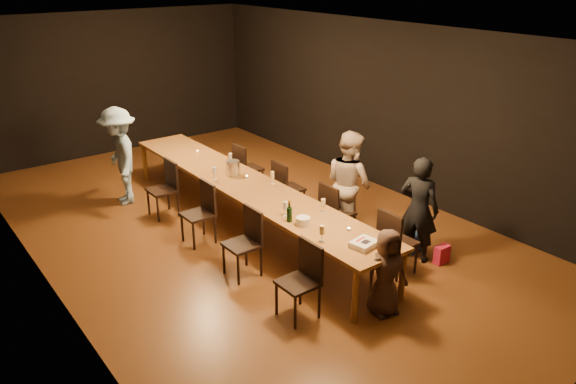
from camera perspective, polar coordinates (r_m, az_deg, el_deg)
ground at (r=8.99m, az=-4.23°, el=-3.55°), size 10.00×10.00×0.00m
room_shell at (r=8.29m, az=-4.64°, el=9.46°), size 6.04×10.04×3.02m
table at (r=8.70m, az=-4.36°, el=0.60°), size 0.90×6.00×0.75m
chair_right_0 at (r=7.65m, az=11.10°, el=-4.94°), size 0.42×0.42×0.93m
chair_right_1 at (r=8.40m, az=5.06°, el=-2.01°), size 0.42×0.42×0.93m
chair_right_2 at (r=9.25m, az=0.09°, el=0.43°), size 0.42×0.42×0.93m
chair_right_3 at (r=10.16m, az=-4.03°, el=2.45°), size 0.42×0.42×0.93m
chair_left_0 at (r=6.61m, az=1.01°, el=-9.15°), size 0.42×0.42×0.93m
chair_left_1 at (r=7.47m, az=-4.72°, el=-5.28°), size 0.42×0.42×0.93m
chair_left_2 at (r=8.41m, az=-9.17°, el=-2.20°), size 0.42×0.42×0.93m
chair_left_3 at (r=9.41m, az=-12.69°, el=0.25°), size 0.42×0.42×0.93m
woman_birthday at (r=7.92m, az=13.15°, el=-1.74°), size 0.54×0.65×1.53m
woman_tan at (r=8.51m, az=6.23°, el=0.87°), size 0.67×0.83×1.64m
man_blue at (r=9.98m, az=-16.71°, el=3.49°), size 0.83×1.20×1.70m
child at (r=6.74m, az=9.98°, el=-8.05°), size 0.60×0.46×1.09m
gift_bag_red at (r=8.17m, az=15.36°, el=-6.14°), size 0.22×0.12×0.26m
gift_bag_blue at (r=8.37m, az=12.71°, el=-5.10°), size 0.22×0.14×0.27m
birthday_cake at (r=6.82m, az=7.73°, el=-5.23°), size 0.35×0.30×0.07m
plate_stack at (r=7.29m, az=1.53°, el=-2.97°), size 0.19×0.19×0.10m
champagne_bottle at (r=7.33m, az=0.14°, el=-1.94°), size 0.08×0.08×0.30m
ice_bucket at (r=9.01m, az=-5.61°, el=2.45°), size 0.26×0.26×0.24m
wineglass_0 at (r=6.87m, az=3.46°, el=-4.21°), size 0.06×0.06×0.21m
wineglass_1 at (r=7.62m, az=3.59°, el=-1.43°), size 0.06×0.06×0.21m
wineglass_2 at (r=7.52m, az=-0.28°, el=-1.72°), size 0.06×0.06×0.21m
wineglass_3 at (r=8.59m, az=-1.60°, el=1.45°), size 0.06×0.06×0.21m
wineglass_4 at (r=8.84m, az=-7.47°, el=1.87°), size 0.06×0.06×0.21m
wineglass_5 at (r=9.46m, az=-5.87°, el=3.34°), size 0.06×0.06×0.21m
tealight_near at (r=7.20m, az=6.20°, el=-3.79°), size 0.05×0.05×0.03m
tealight_mid at (r=8.90m, az=-4.21°, el=1.55°), size 0.05×0.05×0.03m
tealight_far at (r=10.21m, az=-9.17°, el=4.08°), size 0.05×0.05×0.03m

